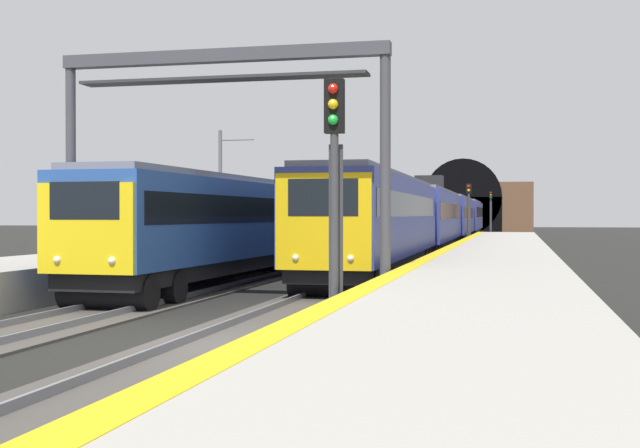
# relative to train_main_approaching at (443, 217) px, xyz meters

# --- Properties ---
(ground_plane) EXTENTS (320.00, 320.00, 0.00)m
(ground_plane) POSITION_rel_train_main_approaching_xyz_m (-48.99, 0.00, -2.32)
(ground_plane) COLOR black
(platform_right) EXTENTS (112.00, 4.50, 1.08)m
(platform_right) POSITION_rel_train_main_approaching_xyz_m (-48.99, -4.54, -1.78)
(platform_right) COLOR #ADA89E
(platform_right) RESTS_ON ground_plane
(platform_right_edge_strip) EXTENTS (112.00, 0.50, 0.01)m
(platform_right_edge_strip) POSITION_rel_train_main_approaching_xyz_m (-48.99, -2.54, -1.24)
(platform_right_edge_strip) COLOR yellow
(platform_right_edge_strip) RESTS_ON platform_right
(track_main_line) EXTENTS (160.00, 2.95, 0.21)m
(track_main_line) POSITION_rel_train_main_approaching_xyz_m (-48.99, 0.00, -2.28)
(track_main_line) COLOR #4C4742
(track_main_line) RESTS_ON ground_plane
(train_main_approaching) EXTENTS (81.27, 3.08, 4.97)m
(train_main_approaching) POSITION_rel_train_main_approaching_xyz_m (0.00, 0.00, 0.00)
(train_main_approaching) COLOR navy
(train_main_approaching) RESTS_ON ground_plane
(train_adjacent_platform) EXTENTS (39.93, 3.16, 4.73)m
(train_adjacent_platform) POSITION_rel_train_main_approaching_xyz_m (-25.11, 4.77, -0.10)
(train_adjacent_platform) COLOR #264C99
(train_adjacent_platform) RESTS_ON ground_plane
(railway_signal_near) EXTENTS (0.39, 0.38, 5.14)m
(railway_signal_near) POSITION_rel_train_main_approaching_xyz_m (-47.89, -1.94, 0.80)
(railway_signal_near) COLOR #38383D
(railway_signal_near) RESTS_ON ground_plane
(railway_signal_mid) EXTENTS (0.39, 0.38, 4.80)m
(railway_signal_mid) POSITION_rel_train_main_approaching_xyz_m (-0.80, -1.94, 0.51)
(railway_signal_mid) COLOR #38383D
(railway_signal_mid) RESTS_ON ground_plane
(railway_signal_far) EXTENTS (0.39, 0.38, 5.69)m
(railway_signal_far) POSITION_rel_train_main_approaching_xyz_m (53.77, -1.94, 1.10)
(railway_signal_far) COLOR #38383D
(railway_signal_far) RESTS_ON ground_plane
(overhead_signal_gantry) EXTENTS (0.70, 9.23, 6.97)m
(overhead_signal_gantry) POSITION_rel_train_main_approaching_xyz_m (-42.39, 2.38, 3.00)
(overhead_signal_gantry) COLOR #3F3F47
(overhead_signal_gantry) RESTS_ON ground_plane
(tunnel_portal) EXTENTS (2.98, 20.34, 11.39)m
(tunnel_portal) POSITION_rel_train_main_approaching_xyz_m (63.41, 2.38, 1.37)
(tunnel_portal) COLOR brown
(tunnel_portal) RESTS_ON ground_plane
(catenary_mast_near) EXTENTS (0.22, 2.20, 7.57)m
(catenary_mast_near) POSITION_rel_train_main_approaching_xyz_m (-16.01, 11.92, 1.58)
(catenary_mast_near) COLOR #595B60
(catenary_mast_near) RESTS_ON ground_plane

